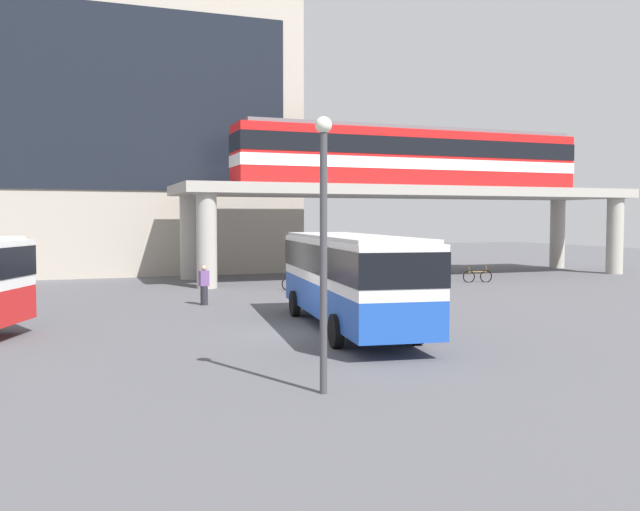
{
  "coord_description": "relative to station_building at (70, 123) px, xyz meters",
  "views": [
    {
      "loc": [
        -7.16,
        -21.2,
        3.8
      ],
      "look_at": [
        2.87,
        6.08,
        2.2
      ],
      "focal_mm": 38.27,
      "sensor_mm": 36.0,
      "label": 1
    }
  ],
  "objects": [
    {
      "name": "station_building",
      "position": [
        0.0,
        0.0,
        0.0
      ],
      "size": [
        30.25,
        11.05,
        20.64
      ],
      "color": "#B2A899",
      "rests_on": "ground_plane"
    },
    {
      "name": "bicycle_silver",
      "position": [
        13.88,
        -17.57,
        -9.97
      ],
      "size": [
        1.77,
        0.36,
        1.04
      ],
      "color": "black",
      "rests_on": "ground_plane"
    },
    {
      "name": "pedestrian_by_bike_rack",
      "position": [
        12.29,
        -18.95,
        -9.48
      ],
      "size": [
        0.48,
        0.44,
        1.79
      ],
      "color": "navy",
      "rests_on": "ground_plane"
    },
    {
      "name": "bicycle_green",
      "position": [
        17.28,
        -16.98,
        -9.97
      ],
      "size": [
        1.79,
        0.1,
        1.04
      ],
      "color": "black",
      "rests_on": "ground_plane"
    },
    {
      "name": "lamp_post",
      "position": [
        4.92,
        -36.65,
        -6.79
      ],
      "size": [
        0.36,
        0.36,
        5.95
      ],
      "color": "#3F3F44",
      "rests_on": "ground_plane"
    },
    {
      "name": "train",
      "position": [
        20.71,
        -10.74,
        -2.59
      ],
      "size": [
        23.42,
        2.96,
        3.84
      ],
      "color": "red",
      "rests_on": "elevated_platform"
    },
    {
      "name": "ground_plane",
      "position": [
        6.98,
        -19.11,
        -10.32
      ],
      "size": [
        120.0,
        120.0,
        0.0
      ],
      "primitive_type": "plane",
      "color": "#515156"
    },
    {
      "name": "bicycle_black",
      "position": [
        11.1,
        -16.12,
        -9.97
      ],
      "size": [
        1.79,
        0.26,
        1.04
      ],
      "color": "black",
      "rests_on": "ground_plane"
    },
    {
      "name": "elevated_platform",
      "position": [
        20.75,
        -10.74,
        -5.31
      ],
      "size": [
        30.38,
        7.44,
        5.76
      ],
      "color": "#ADA89E",
      "rests_on": "ground_plane"
    },
    {
      "name": "bus_main",
      "position": [
        8.72,
        -29.03,
        -8.34
      ],
      "size": [
        3.96,
        11.28,
        3.22
      ],
      "color": "#1E4CB2",
      "rests_on": "ground_plane"
    },
    {
      "name": "bicycle_orange",
      "position": [
        11.04,
        -17.58,
        -9.97
      ],
      "size": [
        1.69,
        0.7,
        1.04
      ],
      "color": "black",
      "rests_on": "ground_plane"
    },
    {
      "name": "bicycle_brown",
      "position": [
        22.43,
        -15.84,
        -9.97
      ],
      "size": [
        1.76,
        0.46,
        1.04
      ],
      "color": "black",
      "rests_on": "ground_plane"
    },
    {
      "name": "pedestrian_waiting_near_stop",
      "position": [
        5.28,
        -20.76,
        -9.51
      ],
      "size": [
        0.44,
        0.33,
        1.74
      ],
      "color": "#26262D",
      "rests_on": "ground_plane"
    }
  ]
}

